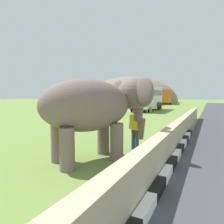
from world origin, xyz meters
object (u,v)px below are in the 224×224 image
person_handler (135,127)px  cow_mid (159,104)px  bus_white (147,96)px  cow_near (149,106)px  bus_red (145,96)px  bus_orange (166,96)px  elephant (97,106)px

person_handler → cow_mid: size_ratio=0.89×
bus_white → cow_near: bus_white is taller
bus_red → cow_mid: (-11.23, -5.43, -1.21)m
bus_white → bus_red: bearing=18.1°
bus_orange → elephant: bearing=-171.5°
bus_red → bus_white: bearing=-161.9°
bus_red → cow_mid: bearing=-154.2°
person_handler → bus_white: 20.99m
cow_mid → person_handler: bearing=-169.1°
elephant → bus_white: bearing=12.3°
person_handler → cow_near: person_handler is taller
person_handler → cow_near: bearing=14.0°
bus_white → bus_red: size_ratio=1.09×
person_handler → bus_white: bus_white is taller
person_handler → bus_white: size_ratio=0.18×
person_handler → bus_orange: size_ratio=0.20×
bus_orange → cow_mid: bus_orange is taller
elephant → cow_near: 18.90m
cow_near → bus_red: bearing=18.7°
bus_white → elephant: bearing=-167.7°
bus_red → cow_mid: 12.53m
bus_red → cow_near: bearing=-161.3°
bus_white → bus_orange: (22.86, 1.92, -0.00)m
bus_white → cow_mid: (1.26, -1.36, -1.21)m
bus_orange → cow_mid: bearing=-171.4°
cow_near → bus_orange: bearing=7.0°
bus_white → cow_mid: bearing=-47.3°
bus_orange → person_handler: bearing=-170.2°
bus_orange → cow_near: 26.38m
cow_mid → elephant: bearing=-171.7°
elephant → bus_orange: bus_orange is taller
bus_red → bus_orange: (10.38, -2.15, -0.00)m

